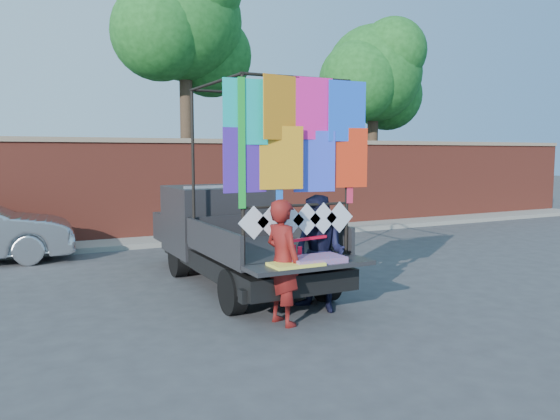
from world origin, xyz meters
name	(u,v)px	position (x,y,z in m)	size (l,w,h in m)	color
ground	(291,304)	(0.00, 0.00, 0.00)	(90.00, 90.00, 0.00)	#38383A
brick_wall	(164,188)	(0.00, 7.00, 1.33)	(30.00, 0.45, 2.61)	#973C2C
curb	(173,240)	(0.00, 6.30, 0.06)	(30.00, 1.20, 0.12)	gray
tree_mid	(186,28)	(1.02, 8.12, 5.70)	(4.20, 3.30, 7.73)	#38281C
tree_right	(376,77)	(7.52, 8.12, 4.75)	(4.20, 3.30, 6.62)	#38281C
pickup_truck	(229,233)	(-0.20, 1.97, 0.82)	(2.05, 5.16, 3.25)	black
woman	(283,262)	(-0.53, -0.76, 0.82)	(0.60, 0.39, 1.65)	maroon
man	(320,254)	(0.21, -0.46, 0.82)	(0.80, 0.62, 1.65)	black
streamer_bundle	(296,253)	(-0.26, -0.63, 0.90)	(0.87, 0.23, 0.61)	#FF0D29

